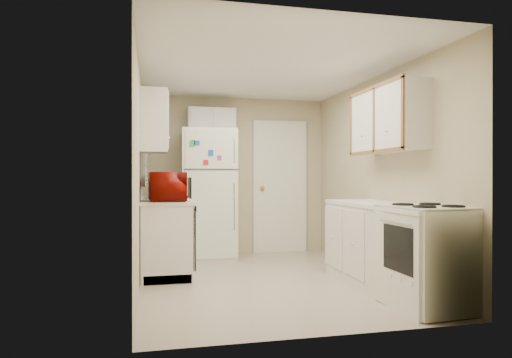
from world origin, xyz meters
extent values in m
plane|color=beige|center=(0.00, 0.00, 0.00)|extent=(3.80, 3.80, 0.00)
plane|color=white|center=(0.00, 0.00, 2.40)|extent=(3.80, 3.80, 0.00)
plane|color=#BEB28E|center=(-1.40, 0.00, 1.20)|extent=(3.80, 3.80, 0.00)
plane|color=#BEB28E|center=(1.40, 0.00, 1.20)|extent=(3.80, 3.80, 0.00)
plane|color=#BEB28E|center=(0.00, 1.90, 1.20)|extent=(2.80, 2.80, 0.00)
plane|color=#BEB28E|center=(0.00, -1.90, 1.20)|extent=(2.80, 2.80, 0.00)
cube|color=silver|center=(-1.10, 0.90, 0.45)|extent=(0.60, 1.80, 0.90)
cube|color=black|center=(-0.81, 0.30, 0.49)|extent=(0.03, 0.58, 0.72)
cube|color=gray|center=(-1.10, 1.05, 0.86)|extent=(0.54, 0.74, 0.16)
imported|color=#7C0903|center=(-1.09, 0.27, 1.05)|extent=(0.61, 0.36, 0.40)
imported|color=white|center=(-1.06, 1.63, 1.00)|extent=(0.10, 0.10, 0.20)
cube|color=silver|center=(-1.36, 1.05, 1.60)|extent=(0.10, 0.98, 1.08)
cube|color=silver|center=(-1.25, 0.22, 1.80)|extent=(0.30, 0.45, 0.70)
cube|color=white|center=(-0.46, 1.58, 0.93)|extent=(0.81, 0.79, 1.86)
cube|color=silver|center=(-0.40, 1.75, 2.00)|extent=(0.70, 0.30, 0.40)
cube|color=white|center=(0.70, 1.86, 1.02)|extent=(0.86, 0.06, 2.08)
cube|color=silver|center=(1.10, -0.80, 0.45)|extent=(0.60, 2.00, 0.90)
cube|color=white|center=(1.12, -1.43, 0.46)|extent=(0.66, 0.79, 0.92)
cube|color=silver|center=(1.25, -0.50, 1.80)|extent=(0.30, 1.20, 0.70)
camera|label=1|loc=(-1.27, -5.04, 1.17)|focal=32.00mm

